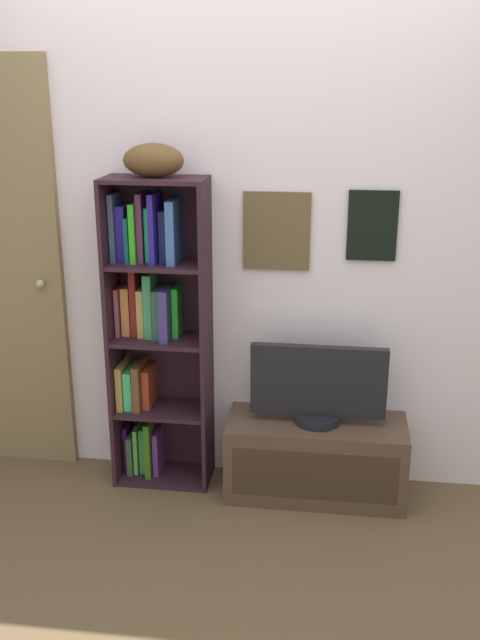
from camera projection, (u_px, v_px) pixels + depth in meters
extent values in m
cube|color=brown|center=(213.00, 617.00, 2.79)|extent=(5.20, 5.20, 0.04)
cube|color=silver|center=(249.00, 239.00, 3.45)|extent=(4.80, 0.06, 2.49)
cube|color=brown|center=(277.00, 231.00, 3.38)|extent=(0.32, 0.02, 0.37)
cube|color=tan|center=(277.00, 231.00, 3.38)|extent=(0.27, 0.01, 0.32)
cube|color=black|center=(372.00, 226.00, 3.31)|extent=(0.23, 0.02, 0.33)
cube|color=gray|center=(372.00, 226.00, 3.31)|extent=(0.18, 0.01, 0.28)
cube|color=#2D1821|center=(114.00, 335.00, 3.53)|extent=(0.02, 0.27, 1.55)
cube|color=#2D1821|center=(207.00, 340.00, 3.47)|extent=(0.02, 0.27, 1.55)
cube|color=#2D1821|center=(166.00, 329.00, 3.62)|extent=(0.48, 0.01, 1.55)
cube|color=#2D1821|center=(165.00, 475.00, 3.74)|extent=(0.44, 0.26, 0.02)
cube|color=#2D1821|center=(163.00, 409.00, 3.62)|extent=(0.44, 0.26, 0.02)
cube|color=#2D1821|center=(160.00, 339.00, 3.50)|extent=(0.44, 0.26, 0.02)
cube|color=#2D1821|center=(157.00, 264.00, 3.38)|extent=(0.44, 0.26, 0.02)
cube|color=#2D1821|center=(154.00, 180.00, 3.26)|extent=(0.44, 0.26, 0.02)
cube|color=#491460|center=(129.00, 445.00, 3.77)|extent=(0.02, 0.14, 0.25)
cube|color=#3B5C3A|center=(133.00, 450.00, 3.76)|extent=(0.03, 0.18, 0.21)
cube|color=#5EBB4E|center=(139.00, 446.00, 3.76)|extent=(0.02, 0.16, 0.25)
cube|color=#3C9246|center=(146.00, 446.00, 3.75)|extent=(0.04, 0.15, 0.25)
cube|color=#396815|center=(151.00, 444.00, 3.72)|extent=(0.03, 0.20, 0.30)
cube|color=#692D79|center=(159.00, 449.00, 3.74)|extent=(0.03, 0.17, 0.24)
cube|color=#BA8F46|center=(124.00, 383.00, 3.62)|extent=(0.03, 0.21, 0.23)
cube|color=#40CB7B|center=(132.00, 386.00, 3.63)|extent=(0.04, 0.20, 0.20)
cube|color=brown|center=(141.00, 383.00, 3.61)|extent=(0.04, 0.21, 0.24)
cube|color=#9F371D|center=(149.00, 385.00, 3.63)|extent=(0.04, 0.17, 0.20)
cube|color=#954655|center=(121.00, 310.00, 3.53)|extent=(0.02, 0.16, 0.24)
cube|color=#C4823A|center=(129.00, 309.00, 3.53)|extent=(0.04, 0.14, 0.24)
cube|color=maroon|center=(136.00, 301.00, 3.51)|extent=(0.03, 0.14, 0.33)
cube|color=tan|center=(144.00, 311.00, 3.52)|extent=(0.03, 0.15, 0.24)
cube|color=#378C53|center=(151.00, 304.00, 3.49)|extent=(0.04, 0.17, 0.32)
cube|color=#2C5542|center=(160.00, 311.00, 3.49)|extent=(0.04, 0.18, 0.25)
cube|color=navy|center=(168.00, 312.00, 3.47)|extent=(0.04, 0.22, 0.26)
cube|color=green|center=(177.00, 310.00, 3.50)|extent=(0.03, 0.14, 0.25)
cube|color=#374A63|center=(116.00, 226.00, 3.39)|extent=(0.02, 0.17, 0.32)
cube|color=#271C91|center=(124.00, 232.00, 3.40)|extent=(0.04, 0.15, 0.26)
cube|color=#104751|center=(131.00, 238.00, 3.39)|extent=(0.02, 0.18, 0.21)
cube|color=green|center=(137.00, 231.00, 3.38)|extent=(0.03, 0.19, 0.28)
cube|color=#5A2747|center=(143.00, 227.00, 3.37)|extent=(0.03, 0.17, 0.32)
cube|color=#20CA72|center=(151.00, 233.00, 3.39)|extent=(0.03, 0.14, 0.26)
cube|color=navy|center=(156.00, 227.00, 3.34)|extent=(0.03, 0.21, 0.33)
cube|color=navy|center=(166.00, 235.00, 3.38)|extent=(0.04, 0.15, 0.24)
cube|color=#3B60A0|center=(174.00, 231.00, 3.34)|extent=(0.04, 0.20, 0.30)
ellipsoid|color=brown|center=(153.00, 160.00, 3.23)|extent=(0.28, 0.15, 0.15)
cube|color=#4F392A|center=(315.00, 458.00, 3.54)|extent=(0.87, 0.36, 0.39)
cube|color=#39291E|center=(314.00, 476.00, 3.37)|extent=(0.79, 0.01, 0.25)
cylinder|color=black|center=(317.00, 418.00, 3.47)|extent=(0.22, 0.22, 0.04)
cube|color=black|center=(318.00, 381.00, 3.41)|extent=(0.65, 0.04, 0.35)
cube|color=white|center=(318.00, 382.00, 3.40)|extent=(0.61, 0.01, 0.31)
sphere|color=tan|center=(40.00, 284.00, 3.57)|extent=(0.04, 0.04, 0.04)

